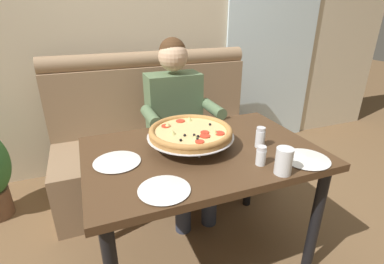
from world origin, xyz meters
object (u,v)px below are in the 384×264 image
at_px(shaker_oregano, 260,139).
at_px(diner_main, 178,118).
at_px(dining_table, 202,165).
at_px(pizza, 191,132).
at_px(plate_near_right, 117,161).
at_px(patio_chair, 217,82).
at_px(booth_bench, 161,143).
at_px(drinking_glass, 284,163).
at_px(shaker_parmesan, 261,157).
at_px(plate_far_side, 164,189).
at_px(plate_near_left, 306,158).

bearing_deg(shaker_oregano, diner_main, 108.85).
bearing_deg(dining_table, pizza, 133.11).
height_order(plate_near_right, patio_chair, patio_chair).
relative_size(booth_bench, drinking_glass, 13.44).
relative_size(booth_bench, diner_main, 1.34).
xyz_separation_m(shaker_parmesan, plate_far_side, (-0.50, -0.04, -0.03)).
relative_size(shaker_oregano, plate_near_left, 0.49).
height_order(plate_near_right, plate_far_side, same).
height_order(plate_near_left, drinking_glass, drinking_glass).
bearing_deg(plate_near_right, pizza, 3.56).
bearing_deg(patio_chair, booth_bench, -131.21).
distance_m(plate_near_right, patio_chair, 2.76).
distance_m(diner_main, pizza, 0.59).
relative_size(dining_table, diner_main, 0.97).
bearing_deg(shaker_parmesan, plate_far_side, -175.27).
distance_m(dining_table, plate_near_left, 0.54).
xyz_separation_m(dining_table, plate_far_side, (-0.30, -0.29, 0.11)).
bearing_deg(drinking_glass, shaker_parmesan, 114.17).
distance_m(shaker_parmesan, plate_near_right, 0.71).
relative_size(plate_near_left, plate_near_right, 1.01).
relative_size(shaker_parmesan, patio_chair, 0.11).
bearing_deg(drinking_glass, diner_main, 100.47).
relative_size(pizza, shaker_parmesan, 4.82).
relative_size(dining_table, drinking_glass, 9.71).
relative_size(plate_near_right, plate_far_side, 1.05).
height_order(booth_bench, plate_far_side, booth_bench).
bearing_deg(booth_bench, plate_far_side, -104.18).
distance_m(shaker_oregano, plate_far_side, 0.64).
bearing_deg(dining_table, plate_far_side, -135.50).
distance_m(shaker_parmesan, drinking_glass, 0.12).
xyz_separation_m(plate_near_left, plate_far_side, (-0.74, 0.00, 0.00)).
bearing_deg(pizza, plate_near_left, -35.06).
distance_m(diner_main, plate_near_right, 0.79).
bearing_deg(diner_main, plate_near_left, -67.77).
bearing_deg(diner_main, booth_bench, 105.33).
bearing_deg(shaker_parmesan, drinking_glass, -65.83).
relative_size(pizza, shaker_oregano, 4.09).
xyz_separation_m(drinking_glass, patio_chair, (0.93, 2.59, -0.28)).
height_order(diner_main, plate_near_left, diner_main).
xyz_separation_m(diner_main, plate_near_left, (0.37, -0.91, 0.05)).
bearing_deg(plate_near_left, booth_bench, 110.72).
bearing_deg(plate_near_right, plate_near_left, -19.72).
height_order(booth_bench, patio_chair, booth_bench).
bearing_deg(shaker_oregano, plate_near_left, -57.87).
relative_size(dining_table, plate_far_side, 5.54).
height_order(booth_bench, pizza, booth_bench).
bearing_deg(plate_near_right, patio_chair, 53.54).
xyz_separation_m(shaker_oregano, plate_near_left, (0.13, -0.21, -0.04)).
distance_m(plate_far_side, drinking_glass, 0.55).
bearing_deg(plate_near_right, shaker_parmesan, -22.81).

